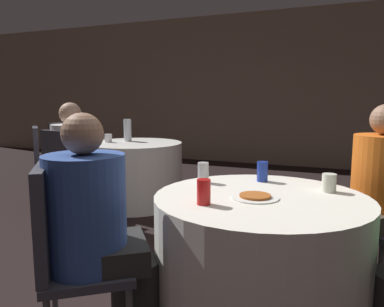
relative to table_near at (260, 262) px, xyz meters
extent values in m
cube|color=gray|center=(-0.25, 5.13, 1.04)|extent=(16.00, 0.06, 2.80)
cylinder|color=white|center=(0.00, 0.00, 0.00)|extent=(1.12, 1.12, 0.72)
cylinder|color=white|center=(-1.87, 1.83, 0.00)|extent=(1.10, 1.10, 0.72)
cube|color=#383842|center=(-0.69, -0.54, 0.07)|extent=(0.56, 0.56, 0.04)
cube|color=#383842|center=(-0.83, -0.65, 0.33)|extent=(0.27, 0.33, 0.48)
cylinder|color=#4C4C51|center=(-0.66, -0.30, -0.16)|extent=(0.03, 0.03, 0.41)
cylinder|color=#4C4C51|center=(-0.93, -0.51, -0.16)|extent=(0.03, 0.03, 0.41)
cube|color=#383842|center=(0.61, 0.64, 0.07)|extent=(0.57, 0.57, 0.04)
cylinder|color=#4C4C51|center=(0.61, 0.39, -0.16)|extent=(0.03, 0.03, 0.41)
cylinder|color=#4C4C51|center=(0.37, 0.63, -0.16)|extent=(0.03, 0.03, 0.41)
cylinder|color=#4C4C51|center=(0.60, 0.88, -0.16)|extent=(0.03, 0.03, 0.41)
cube|color=#383842|center=(-2.48, 1.21, 0.07)|extent=(0.57, 0.57, 0.04)
cube|color=#383842|center=(-2.61, 1.08, 0.33)|extent=(0.31, 0.30, 0.48)
cylinder|color=#4C4C51|center=(-2.48, 1.45, -0.16)|extent=(0.03, 0.03, 0.41)
cylinder|color=#4C4C51|center=(-2.24, 1.21, -0.16)|extent=(0.03, 0.03, 0.41)
cylinder|color=#4C4C51|center=(-2.72, 1.20, -0.16)|extent=(0.03, 0.03, 0.41)
cylinder|color=#4C4C51|center=(-2.48, 0.97, -0.16)|extent=(0.03, 0.03, 0.41)
cube|color=#383842|center=(-2.05, 0.98, 0.07)|extent=(0.47, 0.47, 0.04)
cube|color=#383842|center=(-2.09, 0.80, 0.33)|extent=(0.38, 0.13, 0.48)
cylinder|color=#4C4C51|center=(-2.19, 1.18, -0.16)|extent=(0.03, 0.03, 0.41)
cylinder|color=#4C4C51|center=(-1.85, 1.11, -0.16)|extent=(0.03, 0.03, 0.41)
cylinder|color=#4C4C51|center=(-2.26, 0.85, -0.16)|extent=(0.03, 0.03, 0.41)
cylinder|color=#4C4C51|center=(-1.92, 0.78, -0.16)|extent=(0.03, 0.03, 0.41)
cube|color=#383842|center=(-2.74, 1.80, 0.07)|extent=(0.41, 0.41, 0.04)
cube|color=#383842|center=(-2.92, 1.80, 0.33)|extent=(0.06, 0.38, 0.48)
cylinder|color=#4C4C51|center=(-2.58, 1.98, -0.16)|extent=(0.03, 0.03, 0.41)
cylinder|color=#4C4C51|center=(-2.57, 1.64, -0.16)|extent=(0.03, 0.03, 0.41)
cylinder|color=#4C4C51|center=(-2.92, 1.97, -0.16)|extent=(0.03, 0.03, 0.41)
cylinder|color=#4C4C51|center=(-2.91, 1.63, -0.16)|extent=(0.03, 0.03, 0.41)
cylinder|color=#282828|center=(-0.52, -0.41, -0.14)|extent=(0.24, 0.24, 0.45)
cube|color=#282828|center=(-0.60, -0.48, 0.14)|extent=(0.47, 0.47, 0.12)
cylinder|color=#33519E|center=(-0.69, -0.54, 0.35)|extent=(0.37, 0.37, 0.53)
sphere|color=#997056|center=(-0.69, -0.54, 0.71)|extent=(0.19, 0.19, 0.19)
cylinder|color=black|center=(-2.01, 1.19, -0.14)|extent=(0.24, 0.24, 0.45)
cube|color=black|center=(-2.03, 1.09, 0.14)|extent=(0.42, 0.39, 0.12)
cylinder|color=white|center=(-2.05, 0.98, 0.35)|extent=(0.38, 0.38, 0.53)
sphere|color=tan|center=(-2.05, 0.98, 0.72)|extent=(0.21, 0.21, 0.21)
cylinder|color=#4C4238|center=(0.45, 0.48, -0.14)|extent=(0.24, 0.24, 0.45)
cube|color=#4C4238|center=(0.53, 0.56, 0.14)|extent=(0.46, 0.46, 0.12)
cylinder|color=orange|center=(0.61, 0.64, 0.37)|extent=(0.35, 0.35, 0.56)
cylinder|color=white|center=(-0.02, -0.05, 0.36)|extent=(0.24, 0.24, 0.01)
cylinder|color=#B25B23|center=(-0.02, -0.05, 0.37)|extent=(0.16, 0.16, 0.01)
cylinder|color=red|center=(-0.22, -0.26, 0.42)|extent=(0.07, 0.07, 0.12)
cylinder|color=silver|center=(-0.39, 0.18, 0.42)|extent=(0.07, 0.07, 0.12)
cylinder|color=#1E38A5|center=(-0.07, 0.35, 0.42)|extent=(0.07, 0.07, 0.12)
cylinder|color=silver|center=(0.32, 0.23, 0.41)|extent=(0.08, 0.08, 0.10)
cylinder|color=silver|center=(-2.03, 1.93, 0.49)|extent=(0.09, 0.09, 0.26)
cylinder|color=white|center=(-2.17, 1.75, 0.41)|extent=(0.08, 0.08, 0.10)
camera|label=1|loc=(0.39, -1.88, 0.86)|focal=35.00mm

